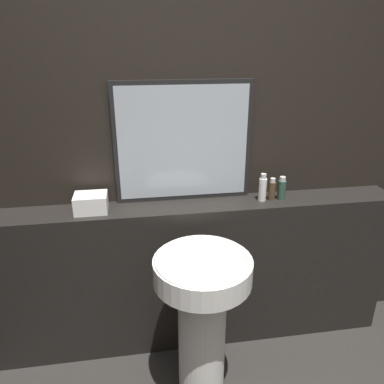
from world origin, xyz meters
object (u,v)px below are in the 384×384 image
Objects in this scene: mirror at (183,143)px; conditioner_bottle at (272,190)px; towel_stack at (91,203)px; shampoo_bottle at (263,188)px; pedestal_sink at (202,312)px; lotion_bottle at (282,189)px.

mirror is 5.76× the size of conditioner_bottle.
towel_stack is at bearing -180.00° from conditioner_bottle.
mirror is 4.70× the size of shampoo_bottle.
lotion_bottle is (0.56, 0.45, 0.47)m from pedestal_sink.
mirror reaches higher than towel_stack.
shampoo_bottle reaches higher than conditioner_bottle.
towel_stack is (-0.53, -0.10, -0.30)m from mirror.
shampoo_bottle is (0.44, 0.45, 0.48)m from pedestal_sink.
pedestal_sink is at bearing -134.28° from shampoo_bottle.
pedestal_sink is 0.82m from conditioner_bottle.
shampoo_bottle is (0.46, -0.10, -0.27)m from mirror.
pedestal_sink is 0.93m from mirror.
mirror is at bearing 170.26° from lotion_bottle.
lotion_bottle is (0.06, 0.00, 0.00)m from conditioner_bottle.
pedestal_sink is 5.32× the size of shampoo_bottle.
lotion_bottle reaches higher than conditioner_bottle.
conditioner_bottle is at bearing 0.00° from shampoo_bottle.
conditioner_bottle is (1.05, 0.00, 0.01)m from towel_stack.
conditioner_bottle is (0.52, -0.10, -0.28)m from mirror.
mirror is at bearing 91.68° from pedestal_sink.
pedestal_sink is 6.26× the size of lotion_bottle.
lotion_bottle reaches higher than towel_stack.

